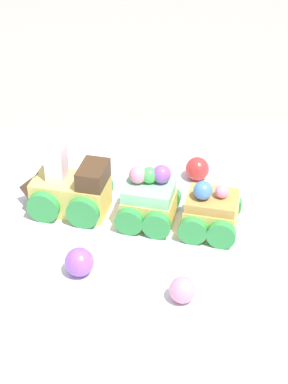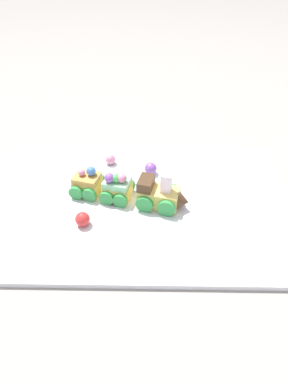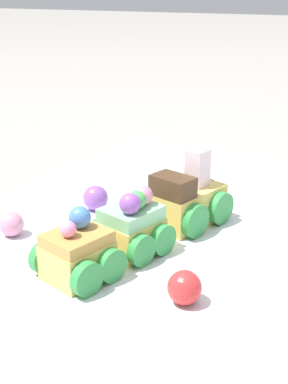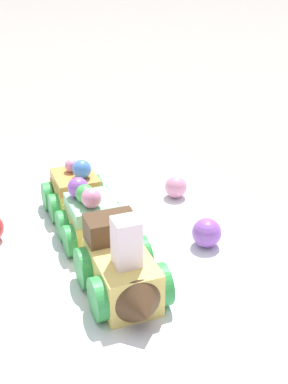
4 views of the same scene
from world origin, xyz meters
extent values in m
plane|color=gray|center=(0.00, 0.00, 0.00)|extent=(10.00, 10.00, 0.00)
cube|color=white|center=(0.00, 0.00, 0.01)|extent=(0.73, 0.45, 0.01)
cube|color=#EACC66|center=(0.06, -0.02, 0.03)|extent=(0.10, 0.07, 0.04)
cube|color=#4C331E|center=(0.03, -0.01, 0.07)|extent=(0.04, 0.05, 0.02)
cone|color=#4C331E|center=(0.11, -0.03, 0.03)|extent=(0.03, 0.05, 0.04)
cube|color=white|center=(0.08, -0.02, 0.07)|extent=(0.03, 0.03, 0.02)
cube|color=white|center=(0.08, -0.02, 0.09)|extent=(0.03, 0.03, 0.02)
cylinder|color=green|center=(0.08, -0.05, 0.03)|extent=(0.04, 0.02, 0.04)
cylinder|color=green|center=(0.09, 0.01, 0.03)|extent=(0.04, 0.02, 0.04)
cylinder|color=green|center=(0.03, -0.04, 0.03)|extent=(0.04, 0.02, 0.04)
cylinder|color=green|center=(0.05, 0.02, 0.03)|extent=(0.04, 0.02, 0.04)
cube|color=#EACC66|center=(-0.03, 0.01, 0.03)|extent=(0.07, 0.06, 0.03)
cube|color=#93DBA3|center=(-0.03, 0.01, 0.05)|extent=(0.07, 0.06, 0.01)
sphere|color=#9956C6|center=(-0.04, 0.00, 0.07)|extent=(0.03, 0.03, 0.02)
sphere|color=#4CBC56|center=(-0.03, 0.00, 0.07)|extent=(0.02, 0.02, 0.02)
sphere|color=pink|center=(-0.02, 0.00, 0.07)|extent=(0.03, 0.03, 0.02)
cylinder|color=green|center=(-0.02, -0.03, 0.03)|extent=(0.03, 0.02, 0.03)
cylinder|color=green|center=(-0.01, 0.03, 0.03)|extent=(0.03, 0.02, 0.03)
cylinder|color=green|center=(-0.05, -0.02, 0.03)|extent=(0.03, 0.02, 0.03)
cylinder|color=green|center=(-0.04, 0.04, 0.03)|extent=(0.03, 0.02, 0.03)
cube|color=#EACC66|center=(-0.10, 0.03, 0.03)|extent=(0.07, 0.06, 0.03)
cube|color=#CC9347|center=(-0.10, 0.03, 0.05)|extent=(0.07, 0.06, 0.01)
sphere|color=pink|center=(-0.11, 0.03, 0.07)|extent=(0.02, 0.02, 0.02)
sphere|color=#4C84E0|center=(-0.09, 0.03, 0.07)|extent=(0.03, 0.03, 0.02)
cylinder|color=green|center=(-0.09, -0.01, 0.03)|extent=(0.03, 0.02, 0.03)
cylinder|color=green|center=(-0.08, 0.05, 0.03)|extent=(0.03, 0.02, 0.03)
cylinder|color=green|center=(-0.12, 0.00, 0.03)|extent=(0.03, 0.02, 0.03)
cylinder|color=green|center=(-0.11, 0.06, 0.03)|extent=(0.03, 0.02, 0.03)
sphere|color=#9956C6|center=(0.05, 0.10, 0.03)|extent=(0.03, 0.03, 0.03)
sphere|color=red|center=(-0.09, -0.08, 0.03)|extent=(0.03, 0.03, 0.03)
sphere|color=pink|center=(-0.06, 0.14, 0.03)|extent=(0.03, 0.03, 0.03)
camera|label=1|loc=(-0.01, 0.61, 0.46)|focal=60.00mm
camera|label=2|loc=(0.04, -0.51, 0.46)|focal=28.00mm
camera|label=3|loc=(-0.47, -0.24, 0.27)|focal=50.00mm
camera|label=4|loc=(0.40, -0.23, 0.32)|focal=50.00mm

